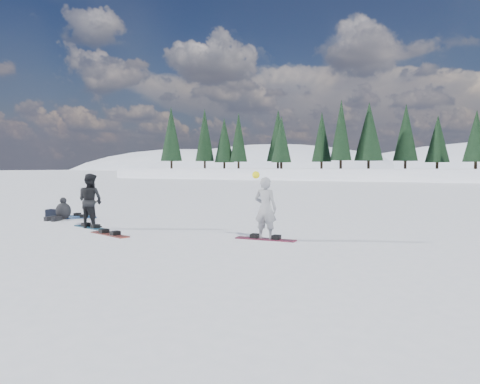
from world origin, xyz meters
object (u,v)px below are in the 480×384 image
Objects in this scene: snowboard_loose_c at (70,216)px; snowboarder_man at (90,201)px; snowboarder_woman at (265,208)px; snowboard_loose_b at (110,234)px; snowboard_loose_a at (74,218)px; gear_bag at (53,214)px; seated_rider at (62,211)px.

snowboarder_man is at bearing -51.68° from snowboard_loose_c.
snowboarder_woman reaches higher than snowboard_loose_c.
snowboard_loose_b is at bearing -50.10° from snowboard_loose_c.
snowboarder_man reaches higher than snowboard_loose_b.
snowboarder_woman is 7.88m from snowboard_loose_a.
snowboarder_woman is 4.14m from snowboard_loose_b.
gear_bag is 0.30× the size of snowboard_loose_c.
snowboard_loose_a is at bearing -51.38° from snowboard_loose_c.
snowboarder_man reaches higher than snowboard_loose_c.
snowboarder_woman is at bearing -178.71° from snowboarder_man.
snowboarder_man is at bearing 168.53° from snowboard_loose_b.
snowboard_loose_c is 1.00× the size of snowboard_loose_b.
snowboard_loose_a is (0.74, 0.21, -0.14)m from gear_bag.
snowboarder_man is 2.70m from seated_rider.
snowboarder_man is 3.49× the size of gear_bag.
gear_bag is 5.06m from snowboard_loose_b.
snowboarder_woman reaches higher than snowboard_loose_a.
snowboard_loose_b is (1.47, -0.81, -0.77)m from snowboarder_man.
snowboarder_woman is 3.69× the size of gear_bag.
snowboard_loose_b is (3.86, -1.95, -0.27)m from seated_rider.
snowboard_loose_b is at bearing 149.14° from snowboarder_man.
snowboard_loose_a is (-2.35, 1.59, -0.77)m from snowboarder_man.
snowboard_loose_b is (3.82, -2.41, 0.00)m from snowboard_loose_a.
gear_bag is at bearing 148.78° from seated_rider.
snowboarder_woman reaches higher than snowboard_loose_b.
gear_bag is at bearing 153.51° from snowboard_loose_a.
snowboarder_woman is at bearing -29.32° from snowboard_loose_c.
snowboard_loose_b is at bearing -74.47° from snowboard_loose_a.
snowboard_loose_a is at bearing 15.73° from gear_bag.
snowboarder_woman is 8.57m from gear_bag.
snowboarder_man is 3.45m from gear_bag.
snowboard_loose_c is (-8.38, 1.73, -0.76)m from snowboarder_woman.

